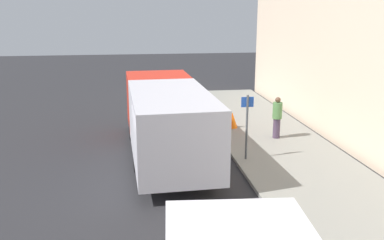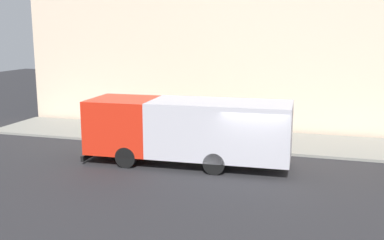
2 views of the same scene
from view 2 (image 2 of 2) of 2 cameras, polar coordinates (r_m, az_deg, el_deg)
ground at (r=17.71m, az=8.04°, el=-6.82°), size 80.00×80.00×0.00m
sidewalk at (r=22.59m, az=9.97°, el=-2.75°), size 4.26×30.00×0.12m
building_facade at (r=24.55m, az=11.13°, el=11.06°), size 0.50×30.00×10.94m
large_utility_truck at (r=18.52m, az=-0.54°, el=-1.01°), size 2.91×8.58×2.67m
pedestrian_walking at (r=23.39m, az=-0.24°, el=0.34°), size 0.47×0.47×1.73m
traffic_cone_orange at (r=22.73m, az=-5.65°, el=-1.47°), size 0.50×0.50×0.71m
street_sign_post at (r=20.89m, az=4.39°, el=0.33°), size 0.44×0.08×2.34m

